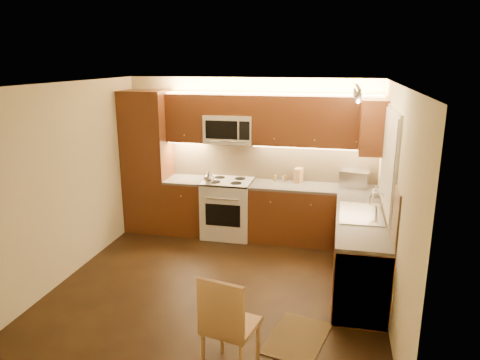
% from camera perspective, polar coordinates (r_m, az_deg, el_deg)
% --- Properties ---
extents(floor, '(4.00, 4.00, 0.01)m').
position_cam_1_polar(floor, '(5.81, -2.70, -13.32)').
color(floor, black).
rests_on(floor, ground).
extents(ceiling, '(4.00, 4.00, 0.01)m').
position_cam_1_polar(ceiling, '(5.11, -3.05, 12.14)').
color(ceiling, beige).
rests_on(ceiling, ground).
extents(wall_back, '(4.00, 0.01, 2.50)m').
position_cam_1_polar(wall_back, '(7.21, 1.34, 3.00)').
color(wall_back, beige).
rests_on(wall_back, ground).
extents(wall_front, '(4.00, 0.01, 2.50)m').
position_cam_1_polar(wall_front, '(3.56, -11.54, -10.36)').
color(wall_front, beige).
rests_on(wall_front, ground).
extents(wall_left, '(0.01, 4.00, 2.50)m').
position_cam_1_polar(wall_left, '(6.15, -21.13, -0.17)').
color(wall_left, beige).
rests_on(wall_left, ground).
extents(wall_right, '(0.01, 4.00, 2.50)m').
position_cam_1_polar(wall_right, '(5.19, 18.99, -2.71)').
color(wall_right, beige).
rests_on(wall_right, ground).
extents(pantry, '(0.70, 0.60, 2.30)m').
position_cam_1_polar(pantry, '(7.45, -11.67, 2.29)').
color(pantry, '#49290F').
rests_on(pantry, floor).
extents(base_cab_back_left, '(0.62, 0.60, 0.86)m').
position_cam_1_polar(base_cab_back_left, '(7.41, -6.70, -3.36)').
color(base_cab_back_left, '#49290F').
rests_on(base_cab_back_left, floor).
extents(counter_back_left, '(0.62, 0.60, 0.04)m').
position_cam_1_polar(counter_back_left, '(7.28, -6.81, 0.00)').
color(counter_back_left, '#3A3734').
rests_on(counter_back_left, base_cab_back_left).
extents(base_cab_back_right, '(1.92, 0.60, 0.86)m').
position_cam_1_polar(base_cab_back_right, '(7.03, 9.19, -4.48)').
color(base_cab_back_right, '#49290F').
rests_on(base_cab_back_right, floor).
extents(counter_back_right, '(1.92, 0.60, 0.04)m').
position_cam_1_polar(counter_back_right, '(6.89, 9.35, -0.96)').
color(counter_back_right, '#3A3734').
rests_on(counter_back_right, base_cab_back_right).
extents(base_cab_right, '(0.60, 2.00, 0.86)m').
position_cam_1_polar(base_cab_right, '(5.82, 14.93, -9.07)').
color(base_cab_right, '#49290F').
rests_on(base_cab_right, floor).
extents(counter_right, '(0.60, 2.00, 0.04)m').
position_cam_1_polar(counter_right, '(5.65, 15.24, -4.90)').
color(counter_right, '#3A3734').
rests_on(counter_right, base_cab_right).
extents(dishwasher, '(0.58, 0.60, 0.84)m').
position_cam_1_polar(dishwasher, '(5.19, 15.19, -12.20)').
color(dishwasher, silver).
rests_on(dishwasher, floor).
extents(backsplash_back, '(3.30, 0.02, 0.60)m').
position_cam_1_polar(backsplash_back, '(7.16, 4.08, 2.46)').
color(backsplash_back, tan).
rests_on(backsplash_back, wall_back).
extents(backsplash_right, '(0.02, 2.00, 0.60)m').
position_cam_1_polar(backsplash_right, '(5.58, 18.43, -1.96)').
color(backsplash_right, tan).
rests_on(backsplash_right, wall_right).
extents(upper_cab_back_left, '(0.62, 0.35, 0.75)m').
position_cam_1_polar(upper_cab_back_left, '(7.20, -6.73, 7.92)').
color(upper_cab_back_left, '#49290F').
rests_on(upper_cab_back_left, wall_back).
extents(upper_cab_back_right, '(1.92, 0.35, 0.75)m').
position_cam_1_polar(upper_cab_back_right, '(6.81, 9.77, 7.40)').
color(upper_cab_back_right, '#49290F').
rests_on(upper_cab_back_right, wall_back).
extents(upper_cab_bridge, '(0.76, 0.35, 0.31)m').
position_cam_1_polar(upper_cab_bridge, '(6.98, -1.35, 9.61)').
color(upper_cab_bridge, '#49290F').
rests_on(upper_cab_bridge, wall_back).
extents(upper_cab_right_corner, '(0.35, 0.50, 0.75)m').
position_cam_1_polar(upper_cab_right_corner, '(6.40, 16.63, 6.50)').
color(upper_cab_right_corner, '#49290F').
rests_on(upper_cab_right_corner, wall_right).
extents(stove, '(0.76, 0.65, 0.92)m').
position_cam_1_polar(stove, '(7.18, -1.55, -3.60)').
color(stove, silver).
rests_on(stove, floor).
extents(microwave, '(0.76, 0.38, 0.44)m').
position_cam_1_polar(microwave, '(7.01, -1.36, 6.55)').
color(microwave, silver).
rests_on(microwave, wall_back).
extents(window_frame, '(0.03, 1.44, 1.24)m').
position_cam_1_polar(window_frame, '(5.63, 18.58, 2.38)').
color(window_frame, silver).
rests_on(window_frame, wall_right).
extents(window_blinds, '(0.02, 1.36, 1.16)m').
position_cam_1_polar(window_blinds, '(5.62, 18.38, 2.39)').
color(window_blinds, silver).
rests_on(window_blinds, wall_right).
extents(sink, '(0.52, 0.86, 0.15)m').
position_cam_1_polar(sink, '(5.76, 15.24, -3.51)').
color(sink, silver).
rests_on(sink, counter_right).
extents(faucet, '(0.20, 0.04, 0.30)m').
position_cam_1_polar(faucet, '(5.75, 17.09, -2.90)').
color(faucet, silver).
rests_on(faucet, counter_right).
extents(track_light_bar, '(0.04, 1.20, 0.03)m').
position_cam_1_polar(track_light_bar, '(5.33, 14.78, 11.36)').
color(track_light_bar, silver).
rests_on(track_light_bar, ceiling).
extents(kettle, '(0.19, 0.19, 0.20)m').
position_cam_1_polar(kettle, '(6.88, -4.00, 0.37)').
color(kettle, silver).
rests_on(kettle, stove).
extents(toaster_oven, '(0.47, 0.39, 0.25)m').
position_cam_1_polar(toaster_oven, '(6.98, 14.47, 0.20)').
color(toaster_oven, silver).
rests_on(toaster_oven, counter_back_right).
extents(knife_block, '(0.14, 0.19, 0.23)m').
position_cam_1_polar(knife_block, '(7.05, 7.48, 0.60)').
color(knife_block, '#9B7A46').
rests_on(knife_block, counter_back_right).
extents(spice_jar_a, '(0.05, 0.05, 0.11)m').
position_cam_1_polar(spice_jar_a, '(7.16, 4.67, 0.41)').
color(spice_jar_a, silver).
rests_on(spice_jar_a, counter_back_right).
extents(spice_jar_b, '(0.06, 0.06, 0.09)m').
position_cam_1_polar(spice_jar_b, '(7.14, 5.82, 0.28)').
color(spice_jar_b, brown).
rests_on(spice_jar_b, counter_back_right).
extents(spice_jar_c, '(0.05, 0.05, 0.10)m').
position_cam_1_polar(spice_jar_c, '(7.06, 5.55, 0.17)').
color(spice_jar_c, silver).
rests_on(spice_jar_c, counter_back_right).
extents(spice_jar_d, '(0.05, 0.05, 0.09)m').
position_cam_1_polar(spice_jar_d, '(7.09, 4.47, 0.22)').
color(spice_jar_d, olive).
rests_on(spice_jar_d, counter_back_right).
extents(soap_bottle, '(0.10, 0.10, 0.17)m').
position_cam_1_polar(soap_bottle, '(6.53, 16.92, -1.38)').
color(soap_bottle, silver).
rests_on(soap_bottle, counter_right).
extents(rug, '(0.71, 0.91, 0.01)m').
position_cam_1_polar(rug, '(4.88, 7.31, -19.39)').
color(rug, black).
rests_on(rug, floor).
extents(dining_chair, '(0.52, 0.52, 0.99)m').
position_cam_1_polar(dining_chair, '(4.18, -1.17, -17.76)').
color(dining_chair, '#9B7A46').
rests_on(dining_chair, floor).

